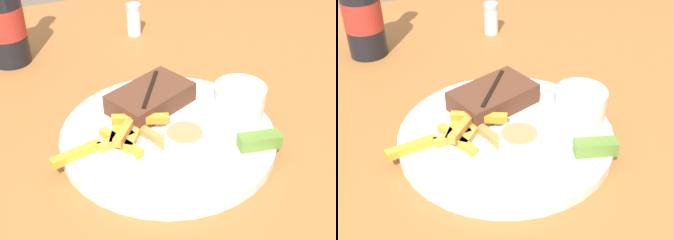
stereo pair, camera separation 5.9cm
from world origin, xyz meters
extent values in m
cube|color=#935B2D|center=(0.00, 0.00, 0.75)|extent=(1.28, 1.20, 0.04)
cylinder|color=#935B2D|center=(0.58, 0.54, 0.36)|extent=(0.06, 0.06, 0.73)
cylinder|color=white|center=(0.00, 0.00, 0.77)|extent=(0.31, 0.31, 0.01)
cylinder|color=white|center=(0.00, 0.00, 0.78)|extent=(0.31, 0.31, 0.00)
cube|color=#512D1E|center=(0.00, 0.07, 0.80)|extent=(0.15, 0.12, 0.03)
cube|color=black|center=(0.00, 0.07, 0.82)|extent=(0.06, 0.09, 0.00)
cube|color=orange|center=(-0.03, 0.02, 0.80)|extent=(0.08, 0.04, 0.01)
cube|color=gold|center=(-0.05, 0.01, 0.79)|extent=(0.05, 0.06, 0.01)
cube|color=gold|center=(-0.07, -0.01, 0.79)|extent=(0.04, 0.08, 0.01)
cube|color=#C47B3D|center=(-0.03, -0.01, 0.79)|extent=(0.04, 0.07, 0.01)
cube|color=gold|center=(-0.08, 0.00, 0.79)|extent=(0.06, 0.02, 0.01)
cube|color=gold|center=(-0.14, -0.01, 0.79)|extent=(0.07, 0.03, 0.01)
cube|color=gold|center=(-0.07, 0.02, 0.79)|extent=(0.03, 0.05, 0.01)
cube|color=#BF8231|center=(-0.07, 0.00, 0.80)|extent=(0.04, 0.05, 0.01)
cylinder|color=white|center=(0.11, -0.01, 0.81)|extent=(0.08, 0.08, 0.06)
cylinder|color=beige|center=(0.11, -0.01, 0.84)|extent=(0.07, 0.07, 0.01)
cylinder|color=silver|center=(0.01, -0.04, 0.80)|extent=(0.06, 0.06, 0.03)
cylinder|color=#C67A4C|center=(0.01, -0.04, 0.81)|extent=(0.05, 0.05, 0.01)
cube|color=#567A2D|center=(0.10, -0.08, 0.79)|extent=(0.06, 0.03, 0.02)
cube|color=#B7B7BC|center=(-0.08, -0.04, 0.79)|extent=(0.09, 0.06, 0.00)
cube|color=#B7B7BC|center=(-0.02, -0.02, 0.79)|extent=(0.03, 0.02, 0.00)
cube|color=#B7B7BC|center=(-0.02, -0.01, 0.79)|extent=(0.03, 0.02, 0.00)
cube|color=#B7B7BC|center=(-0.02, -0.01, 0.79)|extent=(0.03, 0.02, 0.00)
cylinder|color=black|center=(-0.17, 0.34, 0.84)|extent=(0.07, 0.07, 0.15)
cylinder|color=#B22D23|center=(-0.17, 0.34, 0.85)|extent=(0.07, 0.07, 0.06)
cylinder|color=white|center=(0.08, 0.36, 0.79)|extent=(0.03, 0.03, 0.05)
cylinder|color=#B7B7BC|center=(0.08, 0.36, 0.83)|extent=(0.03, 0.03, 0.01)
camera|label=1|loc=(-0.21, -0.49, 1.19)|focal=50.00mm
camera|label=2|loc=(-0.15, -0.51, 1.19)|focal=50.00mm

